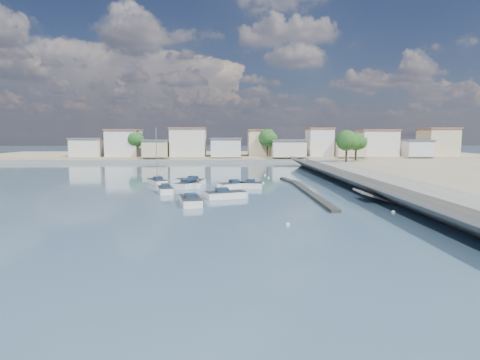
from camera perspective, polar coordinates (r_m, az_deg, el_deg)
The scene contains 17 objects.
ground at distance 81.88m, azimuth 0.73°, elevation 1.07°, with size 400.00×400.00×0.00m, color #314E62.
seawall_walkway at distance 59.19m, azimuth 20.19°, elevation -0.54°, with size 5.00×90.00×1.80m, color slate.
breakwater at distance 55.67m, azimuth 9.16°, elevation -1.40°, with size 2.00×31.02×0.35m.
far_shore_land at distance 133.66m, azimuth -0.29°, elevation 3.46°, with size 160.00×40.00×1.40m, color gray.
far_shore_quay at distance 112.73m, azimuth 0.01°, elevation 2.75°, with size 160.00×2.50×0.80m, color slate.
far_town at distance 119.26m, azimuth 5.08°, elevation 5.11°, with size 113.01×12.80×8.35m.
shore_trees at distance 110.22m, azimuth 4.42°, elevation 5.68°, with size 74.56×38.32×7.92m.
motorboat_a at distance 45.19m, azimuth -7.11°, elevation -2.92°, with size 3.08×5.93×1.48m.
motorboat_b at distance 59.45m, azimuth -7.24°, elevation -0.67°, with size 3.83×5.04×1.48m.
motorboat_c at distance 58.34m, azimuth 0.82°, elevation -0.75°, with size 4.89×2.28×1.48m.
motorboat_d at distance 57.51m, azimuth -1.36°, elevation -0.86°, with size 4.23×3.56×1.48m.
motorboat_e at distance 54.44m, azimuth -10.62°, elevation -1.38°, with size 2.71×4.78×1.48m.
motorboat_f at distance 63.38m, azimuth -7.25°, elevation -0.22°, with size 4.97×3.43×1.48m.
motorboat_g at distance 59.61m, azimuth -6.88°, elevation -0.64°, with size 2.88×4.89×1.48m.
motorboat_h at distance 49.04m, azimuth -1.75°, elevation -2.13°, with size 5.39×3.38×1.48m.
sailboat at distance 63.64m, azimuth -11.77°, elevation -0.24°, with size 3.91×5.48×9.00m.
mooring_buoys at distance 57.59m, azimuth 6.89°, elevation -1.22°, with size 11.74×42.41×0.38m.
Camera 1 is at (-3.75, -41.43, 7.71)m, focal length 30.00 mm.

